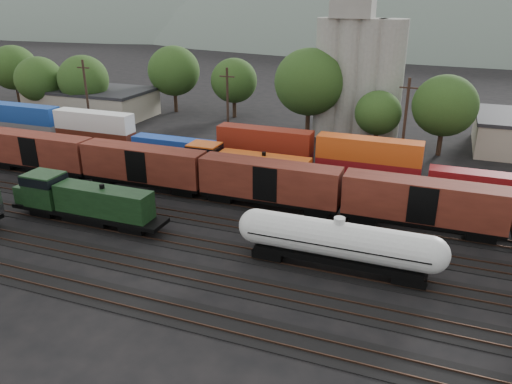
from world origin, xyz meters
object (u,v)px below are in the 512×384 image
(tank_car_a, at_px, (338,242))
(grain_silo, at_px, (358,65))
(green_locomotive, at_px, (79,200))
(orange_locomotive, at_px, (239,166))

(tank_car_a, relative_size, grain_silo, 0.60)
(green_locomotive, height_order, orange_locomotive, orange_locomotive)
(tank_car_a, xyz_separation_m, grain_silo, (-6.41, 41.00, 8.57))
(orange_locomotive, xyz_separation_m, grain_silo, (8.56, 26.00, 8.69))
(green_locomotive, xyz_separation_m, tank_car_a, (25.82, -0.00, 0.15))
(orange_locomotive, bearing_deg, green_locomotive, -125.86)
(tank_car_a, bearing_deg, orange_locomotive, 134.95)
(green_locomotive, height_order, tank_car_a, tank_car_a)
(tank_car_a, relative_size, orange_locomotive, 0.96)
(green_locomotive, distance_m, grain_silo, 46.19)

